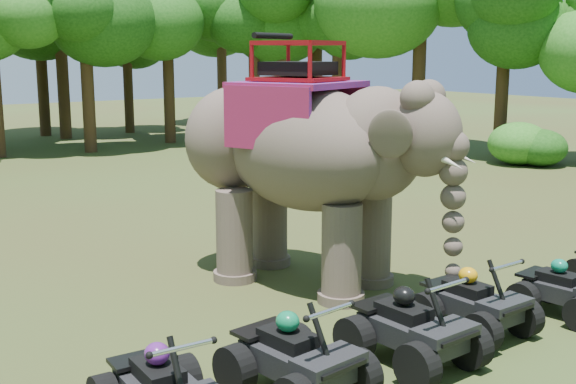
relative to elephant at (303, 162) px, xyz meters
name	(u,v)px	position (x,y,z in m)	size (l,w,h in m)	color
ground	(328,311)	(-0.61, -1.58, -2.35)	(110.00, 110.00, 0.00)	#47381E
elephant	(303,162)	(0.00, 0.00, 0.00)	(2.46, 5.59, 4.70)	brown
atv_0	(163,381)	(-4.66, -3.67, -1.69)	(1.29, 1.77, 1.31)	black
atv_1	(296,346)	(-2.85, -3.78, -1.67)	(1.34, 1.83, 1.36)	black
atv_2	(412,318)	(-0.95, -3.93, -1.66)	(1.35, 1.85, 1.37)	black
atv_3	(475,294)	(0.70, -3.65, -1.71)	(1.26, 1.73, 1.28)	black
atv_4	(566,282)	(2.55, -4.01, -1.76)	(1.16, 1.60, 1.18)	black
tree_1	(86,57)	(3.11, 20.36, 1.81)	(5.82, 5.82, 8.32)	#195114
tree_2	(168,60)	(7.55, 21.48, 1.63)	(5.57, 5.57, 7.96)	#195114
tree_3	(254,60)	(11.15, 19.42, 1.65)	(5.59, 5.59, 7.99)	#195114
tree_4	(337,73)	(13.77, 16.20, 1.07)	(4.79, 4.79, 6.85)	#195114
tree_5	(420,38)	(15.68, 12.72, 2.63)	(6.97, 6.97, 9.95)	#195114
tree_6	(504,59)	(17.20, 9.29, 1.75)	(5.74, 5.74, 8.20)	#195114
tree_35	(40,50)	(3.39, 28.01, 2.14)	(6.29, 6.29, 8.98)	#195114
tree_36	(316,30)	(14.77, 19.19, 3.12)	(7.65, 7.65, 10.94)	#195114
tree_37	(221,44)	(14.33, 28.16, 2.51)	(6.80, 6.80, 9.71)	#195114
tree_39	(127,68)	(7.68, 26.85, 1.18)	(4.95, 4.95, 7.07)	#195114
tree_41	(282,53)	(12.19, 18.53, 2.00)	(6.09, 6.09, 8.71)	#195114
tree_43	(61,43)	(3.86, 26.07, 2.48)	(6.76, 6.76, 9.66)	#195114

